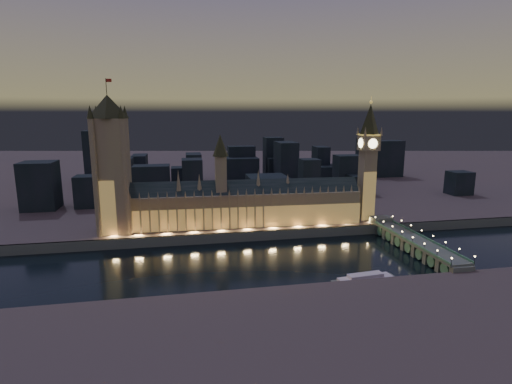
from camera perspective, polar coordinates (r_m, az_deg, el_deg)
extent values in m
plane|color=black|center=(292.49, 1.05, -9.47)|extent=(2000.00, 2000.00, 0.00)
cube|color=#463E3C|center=(795.85, -6.61, 4.08)|extent=(2000.00, 960.00, 8.00)
cube|color=#4B5752|center=(329.17, -0.40, -6.32)|extent=(2000.00, 2.50, 8.00)
cube|color=#876F5D|center=(343.62, -1.64, -2.44)|extent=(200.56, 26.72, 28.00)
cube|color=tan|center=(335.07, -1.36, -3.68)|extent=(200.00, 0.50, 18.00)
cube|color=black|center=(339.96, -1.65, 0.34)|extent=(200.43, 22.98, 16.26)
cube|color=#876F5D|center=(335.20, -5.05, 2.40)|extent=(9.00, 9.00, 32.00)
cone|color=#282D15|center=(332.24, -5.12, 6.66)|extent=(13.00, 13.00, 18.00)
cube|color=#876F5D|center=(332.77, -18.63, -3.51)|extent=(1.20, 1.20, 28.00)
cone|color=#876F5D|center=(329.57, -18.80, -0.62)|extent=(2.00, 2.00, 6.00)
cube|color=#876F5D|center=(331.82, -17.41, -3.47)|extent=(1.20, 1.20, 28.00)
cone|color=#876F5D|center=(328.61, -17.57, -0.58)|extent=(2.00, 2.00, 6.00)
cube|color=#876F5D|center=(331.02, -16.18, -3.44)|extent=(1.20, 1.20, 28.00)
cone|color=#876F5D|center=(327.81, -16.33, -0.54)|extent=(2.00, 2.00, 6.00)
cube|color=#876F5D|center=(330.38, -14.94, -3.40)|extent=(1.20, 1.20, 28.00)
cone|color=#876F5D|center=(327.16, -15.09, -0.49)|extent=(2.00, 2.00, 6.00)
cube|color=#876F5D|center=(329.89, -13.71, -3.36)|extent=(1.20, 1.20, 28.00)
cone|color=#876F5D|center=(326.66, -13.84, -0.45)|extent=(2.00, 2.00, 6.00)
cube|color=#876F5D|center=(329.55, -12.46, -3.32)|extent=(1.20, 1.20, 28.00)
cone|color=#876F5D|center=(326.32, -12.59, -0.40)|extent=(2.00, 2.00, 6.00)
cube|color=#876F5D|center=(329.37, -11.22, -3.27)|extent=(1.20, 1.20, 28.00)
cone|color=#876F5D|center=(326.14, -11.34, -0.35)|extent=(2.00, 2.00, 6.00)
cube|color=#876F5D|center=(329.35, -9.98, -3.23)|extent=(1.20, 1.20, 28.00)
cone|color=#876F5D|center=(326.11, -10.08, -0.31)|extent=(2.00, 2.00, 6.00)
cube|color=#876F5D|center=(329.47, -8.73, -3.18)|extent=(1.20, 1.20, 28.00)
cone|color=#876F5D|center=(326.24, -8.83, -0.26)|extent=(2.00, 2.00, 6.00)
cube|color=#876F5D|center=(329.76, -7.49, -3.13)|extent=(1.20, 1.20, 28.00)
cone|color=#876F5D|center=(326.53, -7.58, -0.22)|extent=(2.00, 2.00, 6.00)
cube|color=#876F5D|center=(330.19, -6.25, -3.08)|extent=(1.20, 1.20, 28.00)
cone|color=#876F5D|center=(326.97, -6.33, -0.17)|extent=(2.00, 2.00, 6.00)
cube|color=#876F5D|center=(330.79, -5.02, -3.03)|extent=(1.20, 1.20, 28.00)
cone|color=#876F5D|center=(327.57, -5.08, -0.12)|extent=(2.00, 2.00, 6.00)
cube|color=#876F5D|center=(331.53, -3.79, -2.98)|extent=(1.20, 1.20, 28.00)
cone|color=#876F5D|center=(328.32, -3.84, -0.08)|extent=(2.00, 2.00, 6.00)
cube|color=#876F5D|center=(332.42, -2.57, -2.92)|extent=(1.20, 1.20, 28.00)
cone|color=#876F5D|center=(329.22, -2.61, -0.03)|extent=(2.00, 2.00, 6.00)
cube|color=#876F5D|center=(333.47, -1.35, -2.87)|extent=(1.20, 1.20, 28.00)
cone|color=#876F5D|center=(330.28, -1.38, 0.01)|extent=(2.00, 2.00, 6.00)
cube|color=#876F5D|center=(334.67, -0.14, -2.82)|extent=(1.20, 1.20, 28.00)
cone|color=#876F5D|center=(331.49, -0.16, 0.06)|extent=(2.00, 2.00, 6.00)
cube|color=#876F5D|center=(336.01, 1.06, -2.76)|extent=(1.20, 1.20, 28.00)
cone|color=#876F5D|center=(332.84, 1.05, 0.10)|extent=(2.00, 2.00, 6.00)
cube|color=#876F5D|center=(337.50, 2.25, -2.70)|extent=(1.20, 1.20, 28.00)
cone|color=#876F5D|center=(334.35, 2.25, 0.15)|extent=(2.00, 2.00, 6.00)
cube|color=#876F5D|center=(339.13, 3.42, -2.65)|extent=(1.20, 1.20, 28.00)
cone|color=#876F5D|center=(335.99, 3.43, 0.19)|extent=(2.00, 2.00, 6.00)
cube|color=#876F5D|center=(340.91, 4.59, -2.59)|extent=(1.20, 1.20, 28.00)
cone|color=#876F5D|center=(337.79, 4.61, 0.24)|extent=(2.00, 2.00, 6.00)
cube|color=#876F5D|center=(342.82, 5.74, -2.53)|extent=(1.20, 1.20, 28.00)
cone|color=#876F5D|center=(339.72, 5.77, 0.28)|extent=(2.00, 2.00, 6.00)
cube|color=#876F5D|center=(344.87, 6.88, -2.47)|extent=(1.20, 1.20, 28.00)
cone|color=#876F5D|center=(341.79, 6.92, 0.32)|extent=(2.00, 2.00, 6.00)
cube|color=#876F5D|center=(347.06, 8.01, -2.41)|extent=(1.20, 1.20, 28.00)
cone|color=#876F5D|center=(343.99, 8.05, 0.36)|extent=(2.00, 2.00, 6.00)
cube|color=#876F5D|center=(349.38, 9.12, -2.35)|extent=(1.20, 1.20, 28.00)
cone|color=#876F5D|center=(346.33, 9.17, 0.40)|extent=(2.00, 2.00, 6.00)
cube|color=#876F5D|center=(351.83, 10.21, -2.29)|extent=(1.20, 1.20, 28.00)
cone|color=#876F5D|center=(348.80, 10.28, 0.44)|extent=(2.00, 2.00, 6.00)
cube|color=#876F5D|center=(354.40, 11.29, -2.23)|extent=(1.20, 1.20, 28.00)
cone|color=#876F5D|center=(351.40, 11.37, 0.48)|extent=(2.00, 2.00, 6.00)
cube|color=#876F5D|center=(357.10, 12.36, -2.18)|extent=(1.20, 1.20, 28.00)
cone|color=#876F5D|center=(354.13, 12.44, 0.52)|extent=(2.00, 2.00, 6.00)
cube|color=#876F5D|center=(359.93, 13.41, -2.12)|extent=(1.20, 1.20, 28.00)
cone|color=#876F5D|center=(356.97, 13.49, 0.56)|extent=(2.00, 2.00, 6.00)
cube|color=#876F5D|center=(362.87, 14.44, -2.06)|extent=(1.20, 1.20, 28.00)
cone|color=#876F5D|center=(359.94, 14.53, 0.60)|extent=(2.00, 2.00, 6.00)
cone|color=#876F5D|center=(334.13, -11.02, 1.68)|extent=(4.40, 4.40, 18.00)
cone|color=#876F5D|center=(334.76, -8.10, 1.45)|extent=(4.40, 4.40, 14.00)
cone|color=#876F5D|center=(340.42, 0.33, 1.90)|extent=(4.40, 4.40, 16.00)
cone|color=#876F5D|center=(346.61, 4.56, 1.70)|extent=(4.40, 4.40, 12.00)
cube|color=#876F5D|center=(337.74, -19.79, 2.10)|extent=(24.75, 24.75, 91.09)
cube|color=tan|center=(331.28, -19.82, -2.23)|extent=(22.00, 0.50, 44.00)
cone|color=#282D15|center=(333.96, -20.43, 11.37)|extent=(31.68, 31.68, 18.00)
cylinder|color=black|center=(334.48, -20.61, 13.94)|extent=(0.50, 0.50, 12.00)
cube|color=#A62618|center=(334.42, -20.29, 14.73)|extent=(4.00, 0.15, 2.50)
cylinder|color=#876F5D|center=(329.01, -21.97, 1.71)|extent=(4.40, 4.40, 91.09)
cone|color=#282D15|center=(325.11, -22.64, 10.53)|extent=(5.20, 5.20, 10.00)
cylinder|color=#876F5D|center=(350.36, -21.30, 2.31)|extent=(4.40, 4.40, 91.09)
cone|color=#282D15|center=(346.69, -21.91, 10.58)|extent=(5.20, 5.20, 10.00)
cylinder|color=#876F5D|center=(325.38, -18.18, 1.88)|extent=(4.40, 4.40, 91.09)
cone|color=#282D15|center=(321.43, -18.74, 10.79)|extent=(5.20, 5.20, 10.00)
cylinder|color=#876F5D|center=(346.95, -17.73, 2.46)|extent=(4.40, 4.40, 91.09)
cone|color=#282D15|center=(343.25, -18.24, 10.83)|extent=(5.20, 5.20, 10.00)
cube|color=#876F5D|center=(373.77, 15.51, 0.97)|extent=(12.56, 12.56, 62.48)
cube|color=tan|center=(370.05, 15.85, -0.61)|extent=(12.00, 0.50, 44.00)
cube|color=#876F5D|center=(369.09, 15.82, 6.76)|extent=(15.00, 15.00, 13.19)
cube|color=#F2C64C|center=(368.64, 15.88, 7.87)|extent=(15.75, 15.75, 1.20)
cone|color=#282D15|center=(368.16, 15.99, 9.98)|extent=(18.00, 18.00, 26.00)
sphere|color=#F2C64C|center=(368.20, 16.12, 12.24)|extent=(2.80, 2.80, 2.80)
cylinder|color=#F2C64C|center=(368.26, 16.14, 12.63)|extent=(0.40, 0.40, 5.00)
cylinder|color=#FFF2BF|center=(362.19, 16.36, 6.65)|extent=(8.40, 0.50, 8.40)
cylinder|color=#FFF2BF|center=(376.03, 15.29, 6.86)|extent=(8.40, 0.50, 8.40)
cylinder|color=#FFF2BF|center=(365.71, 14.72, 6.78)|extent=(0.50, 8.40, 8.40)
cylinder|color=#FFF2BF|center=(372.60, 16.89, 6.74)|extent=(0.50, 8.40, 8.40)
cone|color=#876F5D|center=(358.44, 15.36, 8.36)|extent=(2.60, 2.60, 8.00)
cone|color=#876F5D|center=(371.97, 14.34, 8.50)|extent=(2.60, 2.60, 8.00)
cone|color=#876F5D|center=(365.24, 17.50, 8.29)|extent=(2.60, 2.60, 8.00)
cone|color=#876F5D|center=(378.53, 16.43, 8.44)|extent=(2.60, 2.60, 8.00)
cube|color=#4B5752|center=(323.34, 21.98, -6.48)|extent=(17.05, 100.00, 1.60)
cube|color=#2D6749|center=(318.70, 20.76, -6.38)|extent=(0.80, 100.00, 1.60)
cube|color=#2D6749|center=(327.31, 23.21, -6.11)|extent=(0.80, 100.00, 1.60)
cube|color=#4B5752|center=(368.84, 17.40, -4.13)|extent=(17.05, 12.00, 9.50)
cube|color=#4B5752|center=(286.87, 27.32, -10.29)|extent=(15.35, 4.00, 9.50)
cylinder|color=black|center=(279.26, 26.14, -8.93)|extent=(0.30, 0.30, 4.40)
sphere|color=#FFD88C|center=(278.51, 26.19, -8.49)|extent=(1.00, 1.00, 1.00)
cylinder|color=black|center=(289.04, 28.76, -8.51)|extent=(0.30, 0.30, 4.40)
sphere|color=#FFD88C|center=(288.32, 28.80, -8.08)|extent=(1.00, 1.00, 1.00)
cube|color=#4B5752|center=(297.37, 25.63, -9.38)|extent=(15.35, 4.00, 9.50)
cylinder|color=black|center=(290.03, 24.46, -8.05)|extent=(0.30, 0.30, 4.40)
sphere|color=#FFD88C|center=(289.31, 24.50, -7.61)|extent=(1.00, 1.00, 1.00)
cylinder|color=black|center=(299.47, 27.03, -7.67)|extent=(0.30, 0.30, 4.40)
sphere|color=#FFD88C|center=(298.77, 27.07, -7.26)|extent=(1.00, 1.00, 1.00)
cube|color=#4B5752|center=(308.17, 24.06, -8.53)|extent=(15.35, 4.00, 9.50)
cylinder|color=black|center=(301.10, 22.90, -7.22)|extent=(0.30, 0.30, 4.40)
sphere|color=#FFD88C|center=(300.41, 22.94, -6.80)|extent=(1.00, 1.00, 1.00)
cylinder|color=black|center=(310.20, 25.43, -6.89)|extent=(0.30, 0.30, 4.40)
sphere|color=#FFD88C|center=(309.53, 25.46, -6.49)|extent=(1.00, 1.00, 1.00)
cube|color=#4B5752|center=(319.25, 22.60, -7.73)|extent=(15.35, 4.00, 9.50)
cylinder|color=black|center=(312.43, 21.46, -6.44)|extent=(0.30, 0.30, 4.40)
sphere|color=#FFD88C|center=(311.76, 21.49, -6.04)|extent=(1.00, 1.00, 1.00)
cylinder|color=black|center=(321.20, 23.94, -6.16)|extent=(0.30, 0.30, 4.40)
sphere|color=#FFD88C|center=(320.56, 23.97, -5.77)|extent=(1.00, 1.00, 1.00)
cube|color=#4B5752|center=(330.57, 21.25, -6.98)|extent=(15.35, 4.00, 9.50)
cylinder|color=black|center=(323.99, 20.13, -5.72)|extent=(0.30, 0.30, 4.40)
sphere|color=#FFD88C|center=(323.35, 20.16, -5.33)|extent=(1.00, 1.00, 1.00)
cylinder|color=black|center=(332.46, 22.55, -5.47)|extent=(0.30, 0.30, 4.40)
sphere|color=#FFD88C|center=(331.84, 22.58, -5.09)|extent=(1.00, 1.00, 1.00)
cube|color=#4B5752|center=(342.12, 19.99, -6.28)|extent=(15.35, 4.00, 9.50)
cylinder|color=black|center=(335.76, 18.89, -5.04)|extent=(0.30, 0.30, 4.40)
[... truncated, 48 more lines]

